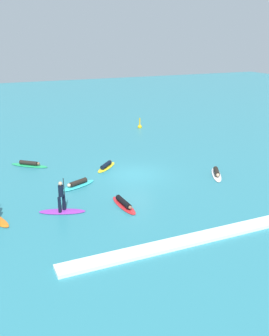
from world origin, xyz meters
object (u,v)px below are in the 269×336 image
Objects in this scene: surfer_on_teal_board at (78,184)px; surfer_on_yellow_board at (106,166)px; surfer_on_purple_board at (62,204)px; surfer_on_white_board at (217,173)px; surfer_on_green_board at (29,164)px; surfer_on_red_board at (124,204)px; marker_buoy at (140,126)px.

surfer_on_yellow_board is at bearing -162.17° from surfer_on_teal_board.
surfer_on_purple_board reaches higher than surfer_on_teal_board.
surfer_on_purple_board is at bearing -53.74° from surfer_on_white_board.
surfer_on_green_board is 5.90m from surfer_on_yellow_board.
surfer_on_purple_board is 7.83m from surfer_on_yellow_board.
surfer_on_teal_board is at bearing 176.97° from surfer_on_yellow_board.
surfer_on_red_board is at bearing -146.83° from surfer_on_yellow_board.
surfer_on_green_board and surfer_on_yellow_board have the same top height.
marker_buoy reaches higher than surfer_on_red_board.
surfer_on_red_board is at bearing 11.42° from surfer_on_purple_board.
surfer_on_purple_board is at bearing -103.07° from surfer_on_red_board.
surfer_on_white_board is at bearing 102.08° from surfer_on_red_board.
marker_buoy reaches higher than surfer_on_teal_board.
surfer_on_green_board is at bearing 106.75° from surfer_on_yellow_board.
surfer_on_purple_board is at bearing 36.71° from surfer_on_teal_board.
surfer_on_purple_board reaches higher than surfer_on_red_board.
surfer_on_green_board is 0.99× the size of surfer_on_red_board.
surfer_on_red_board is at bearing -27.67° from surfer_on_green_board.
surfer_on_green_board is 15.11m from marker_buoy.
surfer_on_purple_board is 0.97× the size of surfer_on_teal_board.
surfer_on_teal_board is at bearing -27.53° from surfer_on_green_board.
marker_buoy reaches higher than surfer_on_green_board.
surfer_on_yellow_board is at bearing 73.51° from surfer_on_purple_board.
surfer_on_purple_board is 0.92× the size of surfer_on_white_board.
surfer_on_red_board is (3.89, -9.52, 0.01)m from surfer_on_green_board.
surfer_on_purple_board is at bearing -126.39° from marker_buoy.
surfer_on_yellow_board is (4.83, 6.16, -0.33)m from surfer_on_purple_board.
surfer_on_red_board is (-7.97, -2.12, -0.01)m from surfer_on_white_board.
surfer_on_white_board reaches higher than surfer_on_teal_board.
surfer_on_white_board is 15.41m from marker_buoy.
marker_buoy reaches higher than surfer_on_white_board.
surfer_on_purple_board reaches higher than surfer_on_yellow_board.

